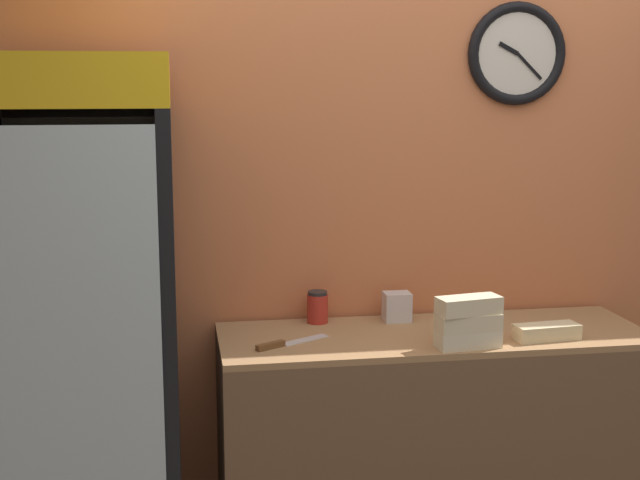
# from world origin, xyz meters

# --- Properties ---
(wall_back) EXTENTS (5.20, 0.10, 2.70)m
(wall_back) POSITION_xyz_m (0.00, 1.18, 1.36)
(wall_back) COLOR #D17547
(wall_back) RESTS_ON ground_plane
(prep_counter) EXTENTS (1.71, 0.58, 0.93)m
(prep_counter) POSITION_xyz_m (0.00, 0.84, 0.47)
(prep_counter) COLOR brown
(prep_counter) RESTS_ON ground_plane
(beverage_cooler) EXTENTS (0.68, 0.67, 2.01)m
(beverage_cooler) POSITION_xyz_m (-1.35, 0.85, 1.09)
(beverage_cooler) COLOR black
(beverage_cooler) RESTS_ON ground_plane
(sandwich_stack_bottom) EXTENTS (0.25, 0.12, 0.06)m
(sandwich_stack_bottom) POSITION_xyz_m (0.07, 0.62, 0.97)
(sandwich_stack_bottom) COLOR beige
(sandwich_stack_bottom) RESTS_ON prep_counter
(sandwich_stack_middle) EXTENTS (0.25, 0.12, 0.06)m
(sandwich_stack_middle) POSITION_xyz_m (0.07, 0.62, 1.03)
(sandwich_stack_middle) COLOR beige
(sandwich_stack_middle) RESTS_ON sandwich_stack_bottom
(sandwich_stack_top) EXTENTS (0.25, 0.14, 0.06)m
(sandwich_stack_top) POSITION_xyz_m (0.07, 0.62, 1.10)
(sandwich_stack_top) COLOR beige
(sandwich_stack_top) RESTS_ON sandwich_stack_middle
(sandwich_flat_left) EXTENTS (0.26, 0.12, 0.06)m
(sandwich_flat_left) POSITION_xyz_m (0.40, 0.67, 0.96)
(sandwich_flat_left) COLOR beige
(sandwich_flat_left) RESTS_ON prep_counter
(chefs_knife) EXTENTS (0.30, 0.20, 0.02)m
(chefs_knife) POSITION_xyz_m (-0.62, 0.76, 0.94)
(chefs_knife) COLOR silver
(chefs_knife) RESTS_ON prep_counter
(condiment_jar) EXTENTS (0.09, 0.09, 0.13)m
(condiment_jar) POSITION_xyz_m (-0.43, 1.06, 1.00)
(condiment_jar) COLOR #B72D23
(condiment_jar) RESTS_ON prep_counter
(napkin_dispenser) EXTENTS (0.11, 0.09, 0.12)m
(napkin_dispenser) POSITION_xyz_m (-0.10, 1.04, 0.99)
(napkin_dispenser) COLOR silver
(napkin_dispenser) RESTS_ON prep_counter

